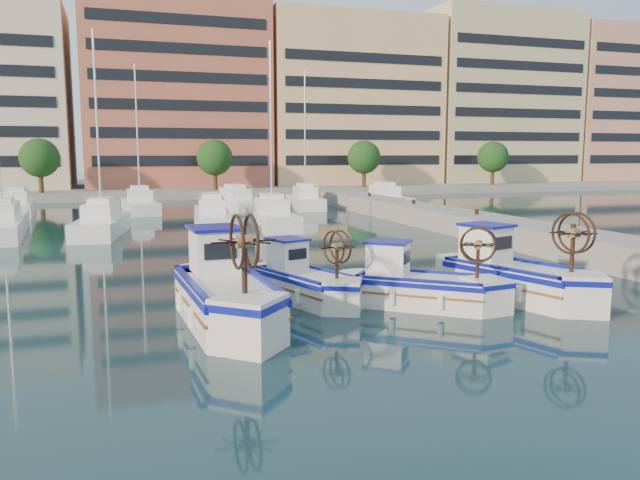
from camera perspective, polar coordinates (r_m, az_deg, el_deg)
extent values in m
plane|color=#17343D|center=(18.78, 2.85, -6.49)|extent=(300.00, 300.00, 0.00)
cube|color=gray|center=(31.95, 19.79, 0.14)|extent=(3.00, 60.00, 1.20)
cube|color=gray|center=(84.35, -13.61, 4.75)|extent=(180.00, 40.00, 0.60)
cube|color=#B05B44|center=(82.76, -13.08, 13.59)|extent=(22.00, 14.00, 25.00)
cube|color=black|center=(75.83, -12.60, 14.14)|extent=(20.24, 0.12, 22.50)
cube|color=#E4B57F|center=(87.75, 2.45, 12.46)|extent=(23.00, 14.00, 22.00)
cube|color=black|center=(81.25, 4.22, 12.81)|extent=(21.16, 0.12, 19.80)
cube|color=tan|center=(98.22, 15.43, 12.29)|extent=(22.00, 14.00, 24.00)
cube|color=black|center=(92.45, 17.87, 12.49)|extent=(20.24, 0.12, 21.60)
cube|color=tan|center=(111.70, 25.07, 11.02)|extent=(21.00, 14.00, 23.00)
cylinder|color=#3F2B19|center=(70.96, -24.14, 4.69)|extent=(0.50, 0.50, 3.00)
sphere|color=#204E1B|center=(70.89, -24.26, 6.86)|extent=(4.00, 4.00, 4.00)
cylinder|color=#3F2B19|center=(71.33, -9.56, 5.28)|extent=(0.50, 0.50, 3.00)
sphere|color=#204E1B|center=(71.26, -9.61, 7.45)|extent=(4.00, 4.00, 4.00)
cylinder|color=#3F2B19|center=(76.09, 4.02, 5.53)|extent=(0.50, 0.50, 3.00)
sphere|color=#204E1B|center=(76.03, 4.04, 7.57)|extent=(4.00, 4.00, 4.00)
cylinder|color=#3F2B19|center=(84.50, 15.47, 5.50)|extent=(0.50, 0.50, 3.00)
sphere|color=#204E1B|center=(84.44, 15.54, 7.33)|extent=(4.00, 4.00, 4.00)
cube|color=white|center=(39.99, -26.99, 1.08)|extent=(2.89, 10.45, 1.00)
cube|color=white|center=(38.14, -19.31, 1.21)|extent=(3.37, 8.36, 1.00)
cylinder|color=silver|center=(37.93, -19.70, 9.48)|extent=(0.12, 0.12, 11.00)
cube|color=white|center=(40.78, -9.86, 1.95)|extent=(3.36, 10.21, 1.00)
cube|color=white|center=(39.73, -4.42, 1.88)|extent=(2.58, 8.05, 1.00)
cylinder|color=silver|center=(39.53, -4.51, 9.84)|extent=(0.12, 0.12, 11.00)
cube|color=white|center=(53.05, -25.92, 2.63)|extent=(2.80, 8.57, 1.00)
cube|color=white|center=(51.34, -16.12, 2.96)|extent=(2.83, 7.52, 1.00)
cylinder|color=silver|center=(51.18, -16.36, 9.11)|extent=(0.12, 0.12, 11.00)
cube|color=white|center=(51.81, -7.74, 3.25)|extent=(3.17, 9.11, 1.00)
cube|color=white|center=(53.50, -1.37, 3.46)|extent=(3.05, 7.82, 1.00)
cylinder|color=silver|center=(53.35, -1.39, 9.36)|extent=(0.12, 0.12, 11.00)
cube|color=white|center=(55.78, 5.91, 3.61)|extent=(2.73, 8.99, 1.00)
cube|color=silver|center=(17.36, -8.56, -5.72)|extent=(2.34, 4.93, 1.21)
cube|color=#0B1192|center=(17.26, -8.59, -4.24)|extent=(2.41, 5.08, 0.18)
cube|color=#1879BB|center=(17.28, -8.58, -4.48)|extent=(1.86, 4.43, 0.07)
cube|color=white|center=(18.45, -9.59, -1.03)|extent=(1.35, 1.56, 1.26)
cube|color=#0B1192|center=(18.35, -9.64, 1.10)|extent=(1.53, 1.74, 0.09)
cylinder|color=#331E14|center=(15.13, -6.92, -2.81)|extent=(0.14, 0.14, 1.33)
cylinder|color=brown|center=(15.01, -6.96, -0.14)|extent=(0.39, 0.34, 0.32)
torus|color=#331E14|center=(14.97, -7.60, -0.17)|extent=(0.16, 1.35, 1.34)
torus|color=#331E14|center=(15.06, -6.33, -0.10)|extent=(0.16, 1.35, 1.34)
cube|color=silver|center=(19.86, -1.28, -4.35)|extent=(2.66, 3.92, 0.90)
cube|color=#0B1192|center=(19.79, -1.28, -3.38)|extent=(2.74, 4.04, 0.14)
cube|color=#1879BB|center=(19.80, -1.28, -3.53)|extent=(2.22, 3.47, 0.05)
cube|color=white|center=(20.51, -2.99, -1.33)|extent=(1.26, 1.37, 0.95)
cube|color=#0B1192|center=(20.43, -3.00, 0.09)|extent=(1.43, 1.53, 0.07)
cylinder|color=#331E14|center=(18.47, 1.56, -2.28)|extent=(0.10, 0.10, 1.00)
cylinder|color=brown|center=(18.38, 1.56, -0.64)|extent=(0.34, 0.32, 0.24)
torus|color=#331E14|center=(18.30, 1.25, -0.68)|extent=(0.39, 0.97, 1.01)
torus|color=#331E14|center=(18.46, 1.87, -0.61)|extent=(0.39, 0.97, 1.01)
cube|color=silver|center=(19.32, 9.31, -4.74)|extent=(3.97, 3.63, 0.95)
cube|color=#0B1192|center=(19.24, 9.34, -3.69)|extent=(4.08, 3.74, 0.14)
cube|color=#1879BB|center=(19.26, 9.33, -3.86)|extent=(3.45, 3.11, 0.05)
cube|color=white|center=(19.37, 6.24, -1.73)|extent=(1.53, 1.51, 0.99)
cube|color=#0B1192|center=(19.28, 6.27, -0.14)|extent=(1.72, 1.70, 0.07)
cylinder|color=#331E14|center=(18.88, 14.21, -2.09)|extent=(0.11, 0.11, 1.04)
cylinder|color=brown|center=(18.80, 14.27, -0.41)|extent=(0.38, 0.38, 0.25)
torus|color=#331E14|center=(18.66, 14.22, -0.47)|extent=(0.86, 0.71, 1.05)
torus|color=#331E14|center=(18.93, 14.31, -0.36)|extent=(0.86, 0.71, 1.05)
cube|color=silver|center=(20.97, 17.50, -3.78)|extent=(3.18, 4.78, 1.10)
cube|color=#0B1192|center=(20.89, 17.54, -2.65)|extent=(3.27, 4.93, 0.17)
cube|color=#1879BB|center=(20.90, 17.54, -2.83)|extent=(2.65, 4.23, 0.06)
cube|color=white|center=(21.54, 14.92, -0.33)|extent=(1.53, 1.66, 1.16)
cube|color=#0B1192|center=(21.46, 14.98, 1.34)|extent=(1.72, 1.86, 0.08)
cylinder|color=#331E14|center=(19.74, 22.06, -1.29)|extent=(0.13, 0.13, 1.22)
cylinder|color=brown|center=(19.65, 22.16, 0.59)|extent=(0.41, 0.38, 0.29)
torus|color=#331E14|center=(19.52, 21.91, 0.56)|extent=(0.46, 1.19, 1.23)
torus|color=#331E14|center=(19.78, 22.40, 0.62)|extent=(0.46, 1.19, 1.23)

